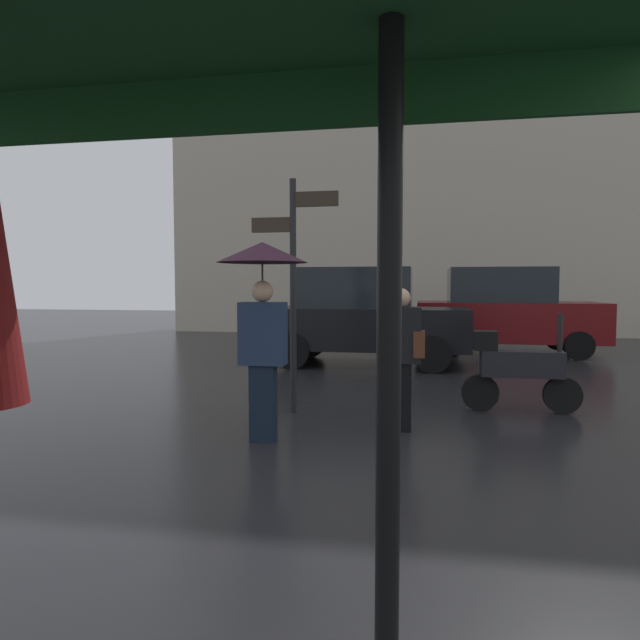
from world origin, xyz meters
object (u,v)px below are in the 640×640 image
(pedestrian_with_bag, at_px, (402,350))
(parked_car_right, at_px, (504,311))
(street_signpost, at_px, (293,272))
(parked_scooter, at_px, (517,368))
(pedestrian_with_umbrella, at_px, (262,290))
(parked_car_left, at_px, (362,316))

(pedestrian_with_bag, xyz_separation_m, parked_car_right, (2.10, 7.31, 0.12))
(street_signpost, bearing_deg, parked_scooter, 10.89)
(pedestrian_with_umbrella, bearing_deg, parked_car_left, 71.20)
(parked_car_right, distance_m, street_signpost, 7.55)
(pedestrian_with_umbrella, xyz_separation_m, parked_scooter, (2.75, 1.80, -0.97))
(parked_scooter, distance_m, street_signpost, 3.02)
(pedestrian_with_umbrella, bearing_deg, pedestrian_with_bag, 10.66)
(pedestrian_with_umbrella, xyz_separation_m, pedestrian_with_bag, (1.36, 0.65, -0.65))
(pedestrian_with_bag, relative_size, street_signpost, 0.54)
(parked_car_left, relative_size, parked_car_right, 0.98)
(pedestrian_with_bag, xyz_separation_m, street_signpost, (-1.35, 0.63, 0.87))
(parked_car_right, height_order, street_signpost, street_signpost)
(parked_scooter, bearing_deg, parked_car_right, 98.59)
(pedestrian_with_umbrella, height_order, pedestrian_with_bag, pedestrian_with_umbrella)
(parked_scooter, relative_size, parked_car_left, 0.36)
(parked_car_left, relative_size, street_signpost, 1.40)
(pedestrian_with_bag, relative_size, parked_car_left, 0.39)
(street_signpost, bearing_deg, parked_car_left, 84.92)
(parked_car_right, bearing_deg, parked_scooter, -112.55)
(pedestrian_with_bag, bearing_deg, parked_car_right, 144.81)
(pedestrian_with_umbrella, distance_m, pedestrian_with_bag, 1.64)
(parked_scooter, distance_m, parked_car_left, 4.48)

